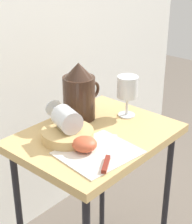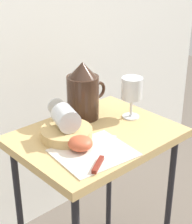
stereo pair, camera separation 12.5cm
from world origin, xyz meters
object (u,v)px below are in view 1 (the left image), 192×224
table (96,152)px  wine_glass_tipped_near (66,119)px  basket_tray (68,135)px  apple_half_left (85,144)px  pitcher (79,96)px  wine_glass_upright (127,89)px  knife (108,158)px

table → wine_glass_tipped_near: (-0.09, 0.05, 0.15)m
basket_tray → wine_glass_tipped_near: wine_glass_tipped_near is taller
wine_glass_tipped_near → apple_half_left: 0.11m
basket_tray → pitcher: size_ratio=0.81×
wine_glass_upright → basket_tray: bearing=172.9°
apple_half_left → wine_glass_upright: bearing=11.3°
apple_half_left → wine_glass_tipped_near: bearing=78.3°
basket_tray → wine_glass_tipped_near: size_ratio=1.06×
knife → wine_glass_tipped_near: bearing=86.3°
table → wine_glass_upright: 0.26m
pitcher → table: bearing=-112.3°
basket_tray → wine_glass_tipped_near: 0.06m
wine_glass_upright → wine_glass_tipped_near: wine_glass_upright is taller
table → knife: size_ratio=3.18×
table → wine_glass_upright: size_ratio=4.25×
pitcher → knife: pitcher is taller
basket_tray → wine_glass_upright: bearing=-7.1°
pitcher → knife: bearing=-120.5°
wine_glass_upright → wine_glass_tipped_near: 0.28m
basket_tray → apple_half_left: (-0.02, -0.09, 0.01)m
wine_glass_tipped_near → apple_half_left: size_ratio=2.08×
basket_tray → wine_glass_upright: wine_glass_upright is taller
basket_tray → knife: basket_tray is taller
wine_glass_tipped_near → apple_half_left: bearing=-101.7°
apple_half_left → knife: 0.09m
wine_glass_upright → wine_glass_tipped_near: (-0.28, 0.04, -0.03)m
apple_half_left → basket_tray: bearing=78.7°
basket_tray → apple_half_left: 0.10m
basket_tray → pitcher: bearing=30.2°
basket_tray → pitcher: 0.18m
pitcher → apple_half_left: size_ratio=2.72×
table → pitcher: 0.21m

